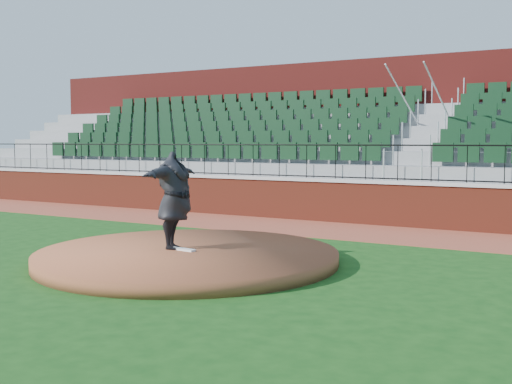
% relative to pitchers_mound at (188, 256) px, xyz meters
% --- Properties ---
extents(ground, '(90.00, 90.00, 0.00)m').
position_rel_pitchers_mound_xyz_m(ground, '(0.48, 0.37, -0.12)').
color(ground, '#134112').
rests_on(ground, ground).
extents(warning_track, '(34.00, 3.20, 0.01)m').
position_rel_pitchers_mound_xyz_m(warning_track, '(0.48, 5.77, -0.12)').
color(warning_track, brown).
rests_on(warning_track, ground).
extents(field_wall, '(34.00, 0.35, 1.20)m').
position_rel_pitchers_mound_xyz_m(field_wall, '(0.48, 7.37, 0.47)').
color(field_wall, maroon).
rests_on(field_wall, ground).
extents(wall_cap, '(34.00, 0.45, 0.10)m').
position_rel_pitchers_mound_xyz_m(wall_cap, '(0.48, 7.37, 1.12)').
color(wall_cap, '#B7B7B7').
rests_on(wall_cap, field_wall).
extents(wall_railing, '(34.00, 0.05, 1.00)m').
position_rel_pitchers_mound_xyz_m(wall_railing, '(0.48, 7.37, 1.67)').
color(wall_railing, black).
rests_on(wall_railing, wall_cap).
extents(seating_stands, '(34.00, 5.10, 4.60)m').
position_rel_pitchers_mound_xyz_m(seating_stands, '(0.48, 10.10, 2.18)').
color(seating_stands, gray).
rests_on(seating_stands, ground).
extents(concourse_wall, '(34.00, 0.50, 5.50)m').
position_rel_pitchers_mound_xyz_m(concourse_wall, '(0.48, 12.90, 2.62)').
color(concourse_wall, maroon).
rests_on(concourse_wall, ground).
extents(pitchers_mound, '(5.96, 5.96, 0.25)m').
position_rel_pitchers_mound_xyz_m(pitchers_mound, '(0.00, 0.00, 0.00)').
color(pitchers_mound, brown).
rests_on(pitchers_mound, ground).
extents(pitching_rubber, '(0.59, 0.20, 0.04)m').
position_rel_pitchers_mound_xyz_m(pitching_rubber, '(-0.08, -0.06, 0.14)').
color(pitching_rubber, white).
rests_on(pitching_rubber, pitchers_mound).
extents(pitcher, '(1.31, 2.49, 1.96)m').
position_rel_pitchers_mound_xyz_m(pitcher, '(-0.30, -0.02, 1.10)').
color(pitcher, black).
rests_on(pitcher, pitchers_mound).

